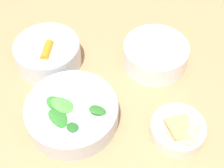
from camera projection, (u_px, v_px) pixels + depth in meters
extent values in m
cube|color=#99724C|center=(119.00, 100.00, 0.72)|extent=(1.00, 0.96, 0.03)
cube|color=olive|center=(184.00, 52.00, 1.35)|extent=(0.06, 0.06, 0.73)
cylinder|color=silver|center=(48.00, 54.00, 0.76)|extent=(0.16, 0.16, 0.06)
torus|color=silver|center=(46.00, 45.00, 0.73)|extent=(0.16, 0.16, 0.01)
cylinder|color=orange|center=(47.00, 49.00, 0.75)|extent=(0.02, 0.05, 0.02)
cylinder|color=orange|center=(61.00, 52.00, 0.74)|extent=(0.05, 0.02, 0.02)
cylinder|color=orange|center=(47.00, 45.00, 0.76)|extent=(0.05, 0.05, 0.02)
cylinder|color=orange|center=(47.00, 51.00, 0.72)|extent=(0.04, 0.06, 0.02)
cylinder|color=silver|center=(72.00, 113.00, 0.66)|extent=(0.20, 0.20, 0.05)
torus|color=silver|center=(71.00, 107.00, 0.64)|extent=(0.20, 0.20, 0.01)
ellipsoid|color=#2D7028|center=(58.00, 105.00, 0.64)|extent=(0.06, 0.06, 0.03)
ellipsoid|color=#2D7028|center=(100.00, 110.00, 0.64)|extent=(0.07, 0.06, 0.05)
ellipsoid|color=#2D7028|center=(61.00, 119.00, 0.62)|extent=(0.07, 0.07, 0.04)
ellipsoid|color=#4C933D|center=(63.00, 106.00, 0.63)|extent=(0.06, 0.06, 0.03)
ellipsoid|color=#2D7028|center=(94.00, 100.00, 0.66)|extent=(0.05, 0.04, 0.02)
ellipsoid|color=#235B23|center=(73.00, 125.00, 0.61)|extent=(0.04, 0.05, 0.02)
cylinder|color=white|center=(155.00, 55.00, 0.76)|extent=(0.16, 0.16, 0.06)
torus|color=white|center=(157.00, 47.00, 0.73)|extent=(0.16, 0.16, 0.01)
cylinder|color=brown|center=(155.00, 58.00, 0.76)|extent=(0.14, 0.14, 0.03)
ellipsoid|color=#AD7551|center=(181.00, 60.00, 0.72)|extent=(0.01, 0.01, 0.01)
ellipsoid|color=#A36B4C|center=(138.00, 38.00, 0.78)|extent=(0.01, 0.01, 0.01)
ellipsoid|color=#8E5B3D|center=(157.00, 36.00, 0.78)|extent=(0.01, 0.01, 0.01)
ellipsoid|color=#8E5B3D|center=(129.00, 53.00, 0.74)|extent=(0.01, 0.01, 0.01)
ellipsoid|color=#AD7551|center=(175.00, 39.00, 0.77)|extent=(0.01, 0.01, 0.01)
ellipsoid|color=#AD7551|center=(143.00, 67.00, 0.72)|extent=(0.01, 0.01, 0.01)
ellipsoid|color=#8E5B3D|center=(147.00, 54.00, 0.74)|extent=(0.01, 0.01, 0.01)
ellipsoid|color=#A36B4C|center=(152.00, 39.00, 0.77)|extent=(0.01, 0.01, 0.01)
cylinder|color=beige|center=(151.00, 36.00, 0.77)|extent=(0.03, 0.03, 0.01)
cylinder|color=tan|center=(136.00, 46.00, 0.75)|extent=(0.03, 0.03, 0.01)
cylinder|color=beige|center=(175.00, 62.00, 0.72)|extent=(0.03, 0.03, 0.01)
cylinder|color=#E0A88E|center=(163.00, 39.00, 0.77)|extent=(0.03, 0.03, 0.01)
cylinder|color=silver|center=(177.00, 130.00, 0.64)|extent=(0.11, 0.11, 0.03)
torus|color=silver|center=(179.00, 126.00, 0.63)|extent=(0.11, 0.11, 0.01)
cube|color=tan|center=(180.00, 126.00, 0.64)|extent=(0.07, 0.07, 0.02)
cube|color=tan|center=(178.00, 128.00, 0.63)|extent=(0.08, 0.08, 0.03)
cube|color=tan|center=(176.00, 130.00, 0.62)|extent=(0.05, 0.06, 0.02)
cube|color=tan|center=(185.00, 132.00, 0.62)|extent=(0.08, 0.08, 0.02)
cube|color=tan|center=(181.00, 127.00, 0.62)|extent=(0.06, 0.06, 0.02)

